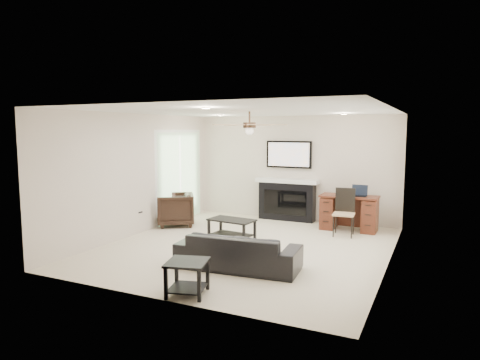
% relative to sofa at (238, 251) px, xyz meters
% --- Properties ---
extents(room_shell, '(5.50, 5.54, 2.52)m').
position_rel_sofa_xyz_m(room_shell, '(-0.20, 1.28, 1.40)').
color(room_shell, beige).
rests_on(room_shell, ground).
extents(sofa, '(1.98, 0.92, 0.56)m').
position_rel_sofa_xyz_m(sofa, '(0.00, 0.00, 0.00)').
color(sofa, black).
rests_on(sofa, ground).
extents(armchair, '(1.11, 1.11, 0.74)m').
position_rel_sofa_xyz_m(armchair, '(-2.60, 2.15, 0.09)').
color(armchair, black).
rests_on(armchair, ground).
extents(coffee_table, '(0.95, 0.60, 0.40)m').
position_rel_sofa_xyz_m(coffee_table, '(-0.90, 1.60, -0.08)').
color(coffee_table, black).
rests_on(coffee_table, ground).
extents(end_table_near, '(0.64, 0.64, 0.45)m').
position_rel_sofa_xyz_m(end_table_near, '(-0.15, -1.25, -0.06)').
color(end_table_near, black).
rests_on(end_table_near, ground).
extents(end_table_left, '(0.56, 0.56, 0.45)m').
position_rel_sofa_xyz_m(end_table_left, '(-3.15, 1.10, -0.06)').
color(end_table_left, black).
rests_on(end_table_left, ground).
extents(fireplace_unit, '(1.52, 0.34, 1.91)m').
position_rel_sofa_xyz_m(fireplace_unit, '(-0.50, 3.78, 0.67)').
color(fireplace_unit, black).
rests_on(fireplace_unit, ground).
extents(desk, '(1.22, 0.56, 0.76)m').
position_rel_sofa_xyz_m(desk, '(1.06, 3.36, 0.10)').
color(desk, '#3F170F').
rests_on(desk, ground).
extents(desk_chair, '(0.46, 0.47, 0.97)m').
position_rel_sofa_xyz_m(desk_chair, '(1.06, 2.81, 0.20)').
color(desk_chair, black).
rests_on(desk_chair, ground).
extents(laptop, '(0.33, 0.24, 0.23)m').
position_rel_sofa_xyz_m(laptop, '(1.26, 3.34, 0.59)').
color(laptop, black).
rests_on(laptop, desk).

